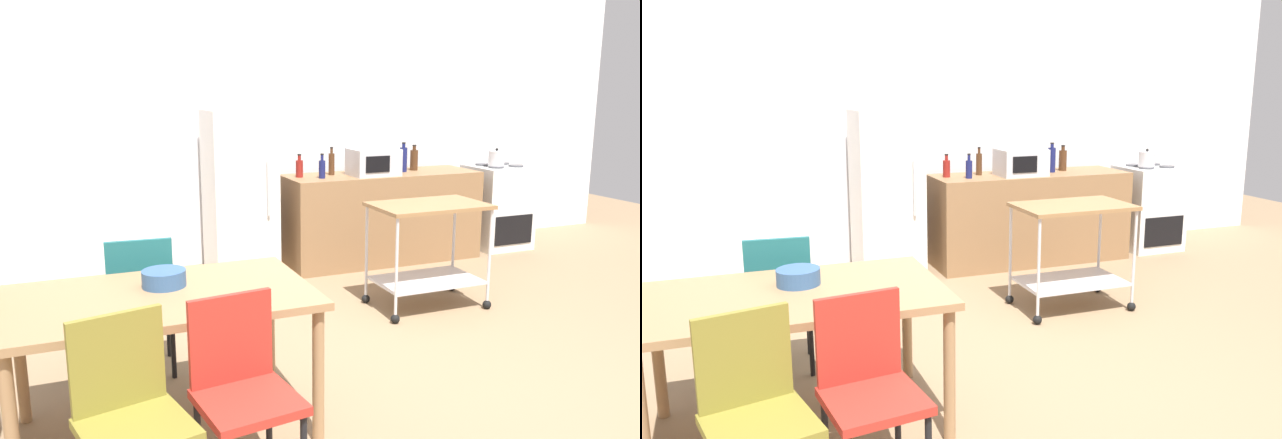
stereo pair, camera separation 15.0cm
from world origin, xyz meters
The scene contains 18 objects.
ground_plane centered at (0.00, 0.00, 0.00)m, with size 12.00×12.00×0.00m, color #8C7051.
back_wall centered at (0.00, 3.20, 1.45)m, with size 8.40×0.12×2.90m, color white.
kitchen_counter centered at (0.90, 2.60, 0.45)m, with size 2.00×0.64×0.90m, color olive.
dining_table centered at (-1.68, 0.07, 0.67)m, with size 1.50×0.90×0.75m.
chair_olive centered at (-1.92, -0.64, 0.52)m, with size 0.48×0.48×0.89m.
chair_red centered at (-1.45, -0.59, 0.52)m, with size 0.45×0.45×0.89m.
chair_teal centered at (-1.70, 0.79, 0.52)m, with size 0.43×0.43×0.89m.
stove_oven centered at (2.35, 2.62, 0.45)m, with size 0.60×0.61×0.92m.
refrigerator centered at (-0.55, 2.70, 0.78)m, with size 0.60×0.63×1.55m.
kitchen_cart centered at (0.58, 1.21, 0.57)m, with size 0.91×0.57×0.85m.
bottle_soda centered at (0.03, 2.65, 0.99)m, with size 0.07×0.07×0.22m.
bottle_sparkling_water centered at (0.20, 2.50, 0.99)m, with size 0.06×0.06×0.23m.
bottle_sesame_oil centered at (0.38, 2.68, 1.01)m, with size 0.06×0.06×0.27m.
microwave centered at (0.75, 2.50, 1.03)m, with size 0.46×0.35×0.26m.
bottle_olive_oil centered at (1.15, 2.62, 1.03)m, with size 0.08×0.08×0.30m.
bottle_wine centered at (1.31, 2.68, 1.01)m, with size 0.08×0.08×0.26m.
fruit_bowl centered at (-1.65, 0.18, 0.79)m, with size 0.23×0.23×0.09m, color #33598C.
kettle centered at (2.23, 2.52, 1.00)m, with size 0.24×0.17×0.19m.
Camera 2 is at (-1.96, -3.09, 1.77)m, focal length 35.78 mm.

